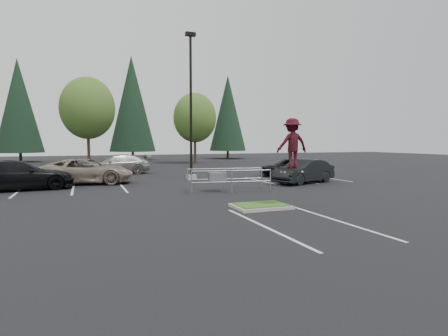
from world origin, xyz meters
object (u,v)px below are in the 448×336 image
object	(u,v)px
decid_c	(195,119)
skateboarder	(292,144)
car_l_black	(17,175)
car_r_charc	(304,171)
cart_corral	(220,177)
car_l_tan	(85,171)
car_far_silver	(116,164)
conif_a	(19,106)
light_pole	(191,114)
decid_b	(88,110)
conif_b	(132,104)
car_r_black	(288,167)
conif_c	(228,113)

from	to	relation	value
decid_c	skateboarder	xyz separation A→B (m)	(-4.79, -30.19, -2.68)
skateboarder	car_l_black	bearing A→B (deg)	-39.91
decid_c	car_r_charc	xyz separation A→B (m)	(0.51, -22.83, -4.50)
cart_corral	car_l_tan	size ratio (longest dim) A/B	0.77
decid_c	cart_corral	size ratio (longest dim) A/B	1.89
decid_c	car_far_silver	bearing A→B (deg)	-130.48
skateboarder	conif_a	bearing A→B (deg)	-67.69
light_pole	car_r_charc	size ratio (longest dim) A/B	2.20
decid_c	car_far_silver	world-z (taller)	decid_c
decid_b	decid_c	distance (m)	12.05
decid_b	conif_a	xyz separation A→B (m)	(-7.99, 9.47, 1.05)
car_l_black	conif_b	bearing A→B (deg)	-26.21
light_pole	car_far_silver	xyz separation A→B (m)	(-4.61, 6.00, -3.77)
light_pole	car_l_black	xyz separation A→B (m)	(-10.50, -2.42, -3.74)
decid_c	car_l_black	distance (m)	26.18
car_r_black	cart_corral	bearing A→B (deg)	-36.68
light_pole	car_l_tan	bearing A→B (deg)	-175.91
car_l_black	car_r_black	distance (m)	18.10
car_r_black	car_far_silver	distance (m)	13.74
decid_c	car_r_black	world-z (taller)	decid_c
conif_a	skateboarder	xyz separation A→B (m)	(15.20, -40.36, -4.52)
decid_b	car_r_charc	xyz separation A→B (m)	(12.51, -23.53, -5.29)
decid_c	car_l_tan	distance (m)	22.63
light_pole	conif_a	xyz separation A→B (m)	(-14.50, 28.00, 2.54)
decid_b	skateboarder	world-z (taller)	decid_b
cart_corral	car_l_black	bearing A→B (deg)	164.75
conif_a	car_r_black	world-z (taller)	conif_a
decid_b	conif_b	bearing A→B (deg)	58.91
conif_b	cart_corral	bearing A→B (deg)	-89.73
car_l_tan	car_r_charc	xyz separation A→B (m)	(13.00, -4.50, -0.04)
conif_b	car_l_black	xyz separation A→B (m)	(-10.00, -30.92, -7.03)
light_pole	decid_c	distance (m)	18.67
car_l_tan	light_pole	bearing A→B (deg)	-75.96
skateboarder	car_l_tan	distance (m)	14.25
conif_c	conif_b	bearing A→B (deg)	175.91
light_pole	skateboarder	size ratio (longest dim) A/B	4.64
decid_b	car_r_charc	size ratio (longest dim) A/B	2.10
decid_c	car_r_charc	size ratio (longest dim) A/B	1.82
car_r_black	conif_b	bearing A→B (deg)	-149.91
light_pole	conif_a	size ratio (longest dim) A/B	0.78
decid_c	conif_c	distance (m)	12.65
conif_c	cart_corral	bearing A→B (deg)	-111.99
conif_b	car_r_charc	world-z (taller)	conif_b
car_l_black	car_far_silver	xyz separation A→B (m)	(5.89, 8.42, -0.03)
conif_c	cart_corral	world-z (taller)	conif_c
conif_c	skateboarder	world-z (taller)	conif_c
conif_c	car_r_black	size ratio (longest dim) A/B	2.97
decid_c	conif_b	world-z (taller)	conif_b
decid_b	skateboarder	distance (m)	31.91
conif_a	car_l_black	xyz separation A→B (m)	(4.00, -30.42, -6.28)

